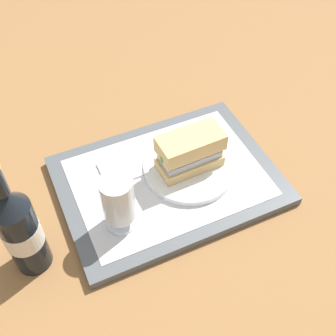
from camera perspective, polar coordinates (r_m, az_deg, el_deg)
name	(u,v)px	position (r m, az deg, el deg)	size (l,w,h in m)	color
ground_plane	(168,183)	(0.89, 0.00, -2.08)	(3.00, 3.00, 0.00)	olive
tray	(168,180)	(0.89, 0.00, -1.68)	(0.44, 0.32, 0.02)	#4C5156
placemat	(168,177)	(0.88, 0.00, -1.25)	(0.38, 0.27, 0.00)	silver
plate	(190,169)	(0.88, 2.98, -0.13)	(0.19, 0.19, 0.01)	white
sandwich	(190,153)	(0.84, 2.91, 1.99)	(0.13, 0.07, 0.08)	tan
beer_glass	(118,202)	(0.76, -6.67, -4.59)	(0.06, 0.06, 0.12)	silver
napkin_folded	(122,169)	(0.89, -6.14, -0.09)	(0.09, 0.07, 0.01)	white
beer_bottle	(20,229)	(0.74, -19.19, -7.77)	(0.07, 0.07, 0.27)	black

